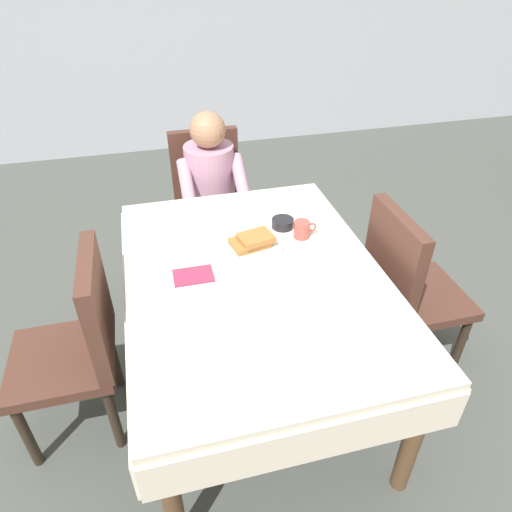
{
  "coord_description": "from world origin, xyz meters",
  "views": [
    {
      "loc": [
        -0.38,
        -1.53,
        1.96
      ],
      "look_at": [
        0.02,
        0.06,
        0.79
      ],
      "focal_mm": 32.22,
      "sensor_mm": 36.0,
      "label": 1
    }
  ],
  "objects_px": {
    "chair_diner": "(209,194)",
    "spoon_near_edge": "(275,293)",
    "dining_table_main": "(255,289)",
    "plate_breakfast": "(253,247)",
    "syrup_pitcher": "(195,229)",
    "diner_person": "(212,185)",
    "bowl_butter": "(283,223)",
    "chair_left_side": "(80,339)",
    "chair_right_side": "(406,283)",
    "fork_left_of_plate": "(214,256)",
    "cup_coffee": "(302,229)",
    "knife_right_of_plate": "(293,245)",
    "breakfast_stack": "(253,241)"
  },
  "relations": [
    {
      "from": "chair_diner",
      "to": "spoon_near_edge",
      "type": "relative_size",
      "value": 6.2
    },
    {
      "from": "dining_table_main",
      "to": "plate_breakfast",
      "type": "distance_m",
      "value": 0.21
    },
    {
      "from": "syrup_pitcher",
      "to": "chair_diner",
      "type": "bearing_deg",
      "value": 77.05
    },
    {
      "from": "diner_person",
      "to": "dining_table_main",
      "type": "bearing_deg",
      "value": 91.14
    },
    {
      "from": "diner_person",
      "to": "spoon_near_edge",
      "type": "height_order",
      "value": "diner_person"
    },
    {
      "from": "dining_table_main",
      "to": "bowl_butter",
      "type": "height_order",
      "value": "bowl_butter"
    },
    {
      "from": "chair_left_side",
      "to": "bowl_butter",
      "type": "height_order",
      "value": "chair_left_side"
    },
    {
      "from": "diner_person",
      "to": "plate_breakfast",
      "type": "height_order",
      "value": "diner_person"
    },
    {
      "from": "chair_left_side",
      "to": "dining_table_main",
      "type": "bearing_deg",
      "value": -90.0
    },
    {
      "from": "chair_right_side",
      "to": "syrup_pitcher",
      "type": "relative_size",
      "value": 11.62
    },
    {
      "from": "syrup_pitcher",
      "to": "chair_right_side",
      "type": "bearing_deg",
      "value": -20.26
    },
    {
      "from": "plate_breakfast",
      "to": "fork_left_of_plate",
      "type": "relative_size",
      "value": 1.56
    },
    {
      "from": "bowl_butter",
      "to": "syrup_pitcher",
      "type": "height_order",
      "value": "syrup_pitcher"
    },
    {
      "from": "chair_diner",
      "to": "cup_coffee",
      "type": "relative_size",
      "value": 8.23
    },
    {
      "from": "plate_breakfast",
      "to": "spoon_near_edge",
      "type": "bearing_deg",
      "value": -88.98
    },
    {
      "from": "fork_left_of_plate",
      "to": "knife_right_of_plate",
      "type": "bearing_deg",
      "value": -83.21
    },
    {
      "from": "cup_coffee",
      "to": "spoon_near_edge",
      "type": "height_order",
      "value": "cup_coffee"
    },
    {
      "from": "cup_coffee",
      "to": "knife_right_of_plate",
      "type": "relative_size",
      "value": 0.56
    },
    {
      "from": "chair_left_side",
      "to": "breakfast_stack",
      "type": "distance_m",
      "value": 0.87
    },
    {
      "from": "cup_coffee",
      "to": "fork_left_of_plate",
      "type": "height_order",
      "value": "cup_coffee"
    },
    {
      "from": "bowl_butter",
      "to": "syrup_pitcher",
      "type": "relative_size",
      "value": 1.37
    },
    {
      "from": "dining_table_main",
      "to": "spoon_near_edge",
      "type": "relative_size",
      "value": 10.16
    },
    {
      "from": "knife_right_of_plate",
      "to": "breakfast_stack",
      "type": "bearing_deg",
      "value": 88.85
    },
    {
      "from": "plate_breakfast",
      "to": "bowl_butter",
      "type": "height_order",
      "value": "bowl_butter"
    },
    {
      "from": "chair_left_side",
      "to": "cup_coffee",
      "type": "relative_size",
      "value": 8.23
    },
    {
      "from": "dining_table_main",
      "to": "chair_diner",
      "type": "distance_m",
      "value": 1.18
    },
    {
      "from": "dining_table_main",
      "to": "plate_breakfast",
      "type": "height_order",
      "value": "plate_breakfast"
    },
    {
      "from": "dining_table_main",
      "to": "bowl_butter",
      "type": "bearing_deg",
      "value": 55.7
    },
    {
      "from": "spoon_near_edge",
      "to": "bowl_butter",
      "type": "bearing_deg",
      "value": 64.79
    },
    {
      "from": "chair_diner",
      "to": "chair_left_side",
      "type": "height_order",
      "value": "same"
    },
    {
      "from": "plate_breakfast",
      "to": "knife_right_of_plate",
      "type": "xyz_separation_m",
      "value": [
        0.19,
        -0.02,
        -0.01
      ]
    },
    {
      "from": "fork_left_of_plate",
      "to": "diner_person",
      "type": "bearing_deg",
      "value": -1.98
    },
    {
      "from": "dining_table_main",
      "to": "fork_left_of_plate",
      "type": "bearing_deg",
      "value": 132.12
    },
    {
      "from": "dining_table_main",
      "to": "chair_diner",
      "type": "bearing_deg",
      "value": 90.99
    },
    {
      "from": "chair_diner",
      "to": "knife_right_of_plate",
      "type": "relative_size",
      "value": 4.65
    },
    {
      "from": "fork_left_of_plate",
      "to": "spoon_near_edge",
      "type": "distance_m",
      "value": 0.38
    },
    {
      "from": "chair_left_side",
      "to": "bowl_butter",
      "type": "relative_size",
      "value": 8.45
    },
    {
      "from": "breakfast_stack",
      "to": "chair_right_side",
      "type": "bearing_deg",
      "value": -14.48
    },
    {
      "from": "fork_left_of_plate",
      "to": "chair_diner",
      "type": "bearing_deg",
      "value": -0.64
    },
    {
      "from": "chair_right_side",
      "to": "spoon_near_edge",
      "type": "xyz_separation_m",
      "value": [
        -0.73,
        -0.15,
        0.21
      ]
    },
    {
      "from": "fork_left_of_plate",
      "to": "spoon_near_edge",
      "type": "bearing_deg",
      "value": -141.72
    },
    {
      "from": "chair_diner",
      "to": "bowl_butter",
      "type": "height_order",
      "value": "chair_diner"
    },
    {
      "from": "chair_diner",
      "to": "knife_right_of_plate",
      "type": "xyz_separation_m",
      "value": [
        0.25,
        -1.0,
        0.21
      ]
    },
    {
      "from": "chair_left_side",
      "to": "chair_right_side",
      "type": "distance_m",
      "value": 1.54
    },
    {
      "from": "chair_left_side",
      "to": "breakfast_stack",
      "type": "height_order",
      "value": "chair_left_side"
    },
    {
      "from": "plate_breakfast",
      "to": "breakfast_stack",
      "type": "xyz_separation_m",
      "value": [
        -0.0,
        0.0,
        0.03
      ]
    },
    {
      "from": "bowl_butter",
      "to": "spoon_near_edge",
      "type": "distance_m",
      "value": 0.52
    },
    {
      "from": "knife_right_of_plate",
      "to": "syrup_pitcher",
      "type": "bearing_deg",
      "value": 71.55
    },
    {
      "from": "knife_right_of_plate",
      "to": "spoon_near_edge",
      "type": "xyz_separation_m",
      "value": [
        -0.18,
        -0.32,
        0.0
      ]
    },
    {
      "from": "diner_person",
      "to": "cup_coffee",
      "type": "xyz_separation_m",
      "value": [
        0.31,
        -0.79,
        0.11
      ]
    }
  ]
}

